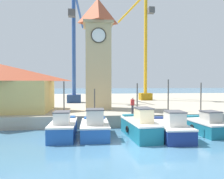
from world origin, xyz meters
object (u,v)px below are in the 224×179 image
Objects in this scene: fishing_boat_mid_left at (171,128)px; dock_worker_near_tower at (132,105)px; warehouse_left at (0,87)px; fishing_boat_center at (205,125)px; port_crane_near at (74,62)px; fishing_boat_far_left at (63,128)px; port_crane_far at (145,59)px; fishing_boat_left_inner at (140,127)px; clock_tower at (98,50)px; fishing_boat_left_outer at (95,127)px.

dock_worker_near_tower is at bearing 111.95° from fishing_boat_mid_left.
dock_worker_near_tower is at bearing -14.17° from warehouse_left.
port_crane_near is (-11.58, 16.96, 6.64)m from fishing_boat_center.
port_crane_far reaches higher than fishing_boat_far_left.
fishing_boat_far_left is at bearing -148.22° from dock_worker_near_tower.
port_crane_far reaches higher than fishing_boat_center.
warehouse_left reaches higher than fishing_boat_left_inner.
fishing_boat_mid_left reaches higher than fishing_boat_left_inner.
warehouse_left is (-7.32, 7.25, 2.98)m from fishing_boat_far_left.
clock_tower is 8.84× the size of dock_worker_near_tower.
fishing_boat_center is 0.26× the size of port_crane_near.
port_crane_far is (0.38, 20.57, 7.61)m from fishing_boat_center.
warehouse_left is 0.58× the size of port_crane_far.
port_crane_near reaches higher than clock_tower.
fishing_boat_far_left is 11.56m from clock_tower.
fishing_boat_center is (9.06, 0.06, -0.06)m from fishing_boat_left_outer.
port_crane_near reaches higher than dock_worker_near_tower.
clock_tower is (0.68, 8.55, 7.21)m from fishing_boat_left_outer.
fishing_boat_center is (11.47, 0.00, -0.06)m from fishing_boat_far_left.
fishing_boat_far_left is at bearing -180.00° from fishing_boat_center.
fishing_boat_mid_left is 23.16m from port_crane_far.
fishing_boat_left_inner is 2.35m from fishing_boat_mid_left.
port_crane_far is at bearing 88.95° from fishing_boat_center.
fishing_boat_mid_left is at bearing -99.71° from port_crane_far.
fishing_boat_center is at bearing 6.61° from fishing_boat_left_inner.
warehouse_left is at bearing 148.99° from fishing_boat_left_inner.
fishing_boat_left_inner is at bearing -105.81° from port_crane_far.
fishing_boat_left_outer is at bearing -94.55° from clock_tower.
fishing_boat_left_inner reaches higher than dock_worker_near_tower.
fishing_boat_mid_left is (8.15, -1.01, -0.02)m from fishing_boat_far_left.
dock_worker_near_tower is at bearing -64.33° from port_crane_near.
fishing_boat_far_left reaches higher than fishing_boat_left_outer.
warehouse_left is 0.61× the size of port_crane_near.
fishing_boat_center reaches higher than dock_worker_near_tower.
port_crane_far is at bearing 16.79° from port_crane_near.
port_crane_far is at bearing 60.07° from fishing_boat_far_left.
fishing_boat_mid_left is at bearing -65.31° from port_crane_near.
fishing_boat_far_left is at bearing -44.74° from warehouse_left.
port_crane_far is (6.01, 21.22, 7.46)m from fishing_boat_left_inner.
clock_tower is 11.30m from warehouse_left.
fishing_boat_mid_left is 0.48× the size of warehouse_left.
fishing_boat_center is (3.32, 1.01, -0.04)m from fishing_boat_mid_left.
fishing_boat_left_outer is at bearing -179.61° from fishing_boat_center.
clock_tower is 8.16m from dock_worker_near_tower.
fishing_boat_far_left is 0.25× the size of port_crane_far.
port_crane_far is (11.95, 3.61, 0.96)m from port_crane_near.
fishing_boat_far_left is at bearing 172.93° from fishing_boat_mid_left.
fishing_boat_left_inner is 0.48× the size of warehouse_left.
clock_tower is at bearing 123.74° from dock_worker_near_tower.
fishing_boat_left_outer is 18.42m from port_crane_near.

